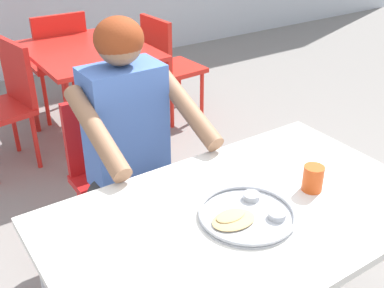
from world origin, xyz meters
The scene contains 9 objects.
table_foreground centered at (-0.05, 0.08, 0.68)m, with size 1.29×0.78×0.75m.
thali_tray centered at (-0.06, 0.05, 0.76)m, with size 0.32×0.32×0.03m.
drinking_cup centered at (0.23, 0.04, 0.80)m, with size 0.07×0.07×0.09m.
chair_foreground centered at (-0.10, 0.96, 0.48)m, with size 0.42×0.43×0.83m.
diner_foreground centered at (-0.10, 0.74, 0.74)m, with size 0.49×0.55×1.25m.
table_background_red centered at (0.27, 2.15, 0.63)m, with size 0.78×0.94×0.72m.
chair_red_left centered at (-0.32, 2.15, 0.49)m, with size 0.45×0.46×0.84m.
chair_red_right centered at (0.93, 2.19, 0.49)m, with size 0.41×0.42×0.85m.
chair_red_far centered at (0.23, 2.71, 0.51)m, with size 0.44×0.44×0.87m.
Camera 1 is at (-0.89, -0.87, 1.68)m, focal length 43.88 mm.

